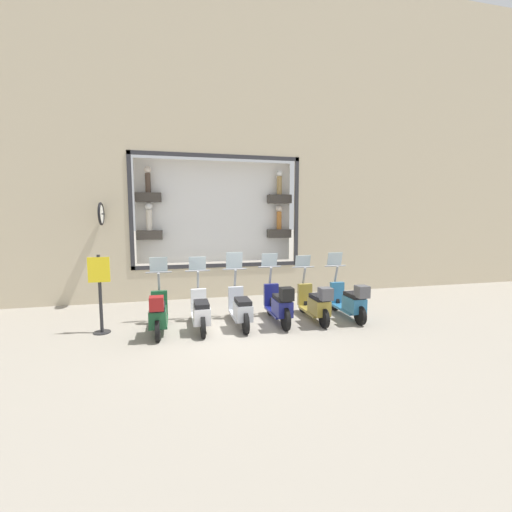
# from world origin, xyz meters

# --- Properties ---
(ground_plane) EXTENTS (120.00, 120.00, 0.00)m
(ground_plane) POSITION_xyz_m (0.00, 0.00, 0.00)
(ground_plane) COLOR gray
(building_facade) EXTENTS (1.24, 36.00, 10.06)m
(building_facade) POSITION_xyz_m (3.60, 0.00, 5.14)
(building_facade) COLOR beige
(building_facade) RESTS_ON ground_plane
(scooter_teal_0) EXTENTS (1.79, 0.61, 1.60)m
(scooter_teal_0) POSITION_xyz_m (0.29, -2.89, 0.46)
(scooter_teal_0) COLOR black
(scooter_teal_0) RESTS_ON ground_plane
(scooter_olive_1) EXTENTS (1.79, 0.61, 1.54)m
(scooter_olive_1) POSITION_xyz_m (0.29, -1.97, 0.46)
(scooter_olive_1) COLOR black
(scooter_olive_1) RESTS_ON ground_plane
(scooter_navy_2) EXTENTS (1.81, 0.60, 1.62)m
(scooter_navy_2) POSITION_xyz_m (0.31, -1.04, 0.48)
(scooter_navy_2) COLOR black
(scooter_navy_2) RESTS_ON ground_plane
(scooter_silver_3) EXTENTS (1.80, 0.61, 1.67)m
(scooter_silver_3) POSITION_xyz_m (0.36, -0.11, 0.43)
(scooter_silver_3) COLOR black
(scooter_silver_3) RESTS_ON ground_plane
(scooter_white_4) EXTENTS (1.79, 0.60, 1.58)m
(scooter_white_4) POSITION_xyz_m (0.36, 0.82, 0.42)
(scooter_white_4) COLOR black
(scooter_white_4) RESTS_ON ground_plane
(scooter_green_5) EXTENTS (1.79, 0.61, 1.60)m
(scooter_green_5) POSITION_xyz_m (0.29, 1.75, 0.46)
(scooter_green_5) COLOR black
(scooter_green_5) RESTS_ON ground_plane
(shop_sign_post) EXTENTS (0.36, 0.45, 1.74)m
(shop_sign_post) POSITION_xyz_m (0.61, 2.97, 0.95)
(shop_sign_post) COLOR #232326
(shop_sign_post) RESTS_ON ground_plane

